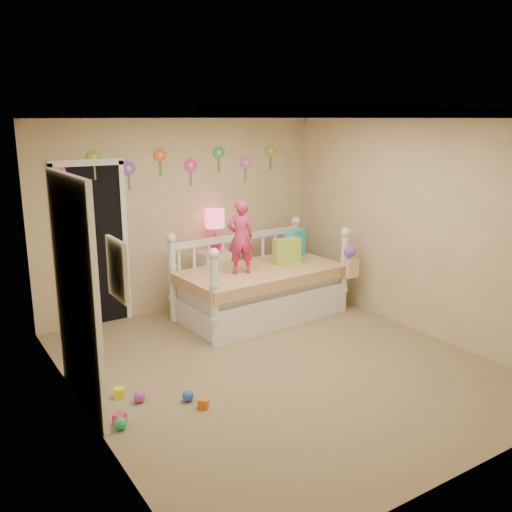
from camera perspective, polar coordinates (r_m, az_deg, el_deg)
floor at (r=5.98m, az=2.33°, el=-11.13°), size 4.00×4.50×0.01m
ceiling at (r=5.41m, az=2.61°, el=14.64°), size 4.00×4.50×0.01m
back_wall at (r=7.47m, az=-7.50°, el=4.34°), size 4.00×0.01×2.60m
left_wall at (r=4.73m, az=-17.81°, el=-1.85°), size 0.01×4.50×2.60m
right_wall at (r=6.88m, az=16.27°, el=3.06°), size 0.01×4.50×2.60m
crown_molding at (r=5.41m, az=2.61°, el=14.32°), size 4.00×4.50×0.06m
daybed at (r=7.19m, az=0.46°, el=-1.78°), size 2.21×1.28×1.17m
pillow_turquoise at (r=7.75m, az=4.07°, el=1.32°), size 0.40×0.29×0.38m
pillow_lime at (r=7.36m, az=3.20°, el=0.49°), size 0.38×0.17×0.35m
child at (r=6.84m, az=-1.60°, el=1.95°), size 0.39×0.31×0.92m
nightstand at (r=7.69m, az=-4.17°, el=-2.31°), size 0.48×0.37×0.77m
table_lamp at (r=7.51m, az=-4.27°, el=3.34°), size 0.26×0.26×0.58m
closet_doorway at (r=7.08m, az=-16.56°, el=1.16°), size 0.90×0.04×2.07m
flower_decals at (r=7.35m, az=-8.26°, el=9.19°), size 3.40×0.02×0.50m
mirror_closet at (r=5.09m, az=-18.06°, el=-3.71°), size 0.07×1.30×2.10m
wall_picture at (r=3.84m, az=-14.13°, el=-1.34°), size 0.05×0.34×0.42m
hanging_bag at (r=7.32m, az=9.72°, el=-0.67°), size 0.20×0.16×0.36m
toy_scatter at (r=5.20m, az=-10.08°, el=-14.76°), size 0.94×1.38×0.11m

